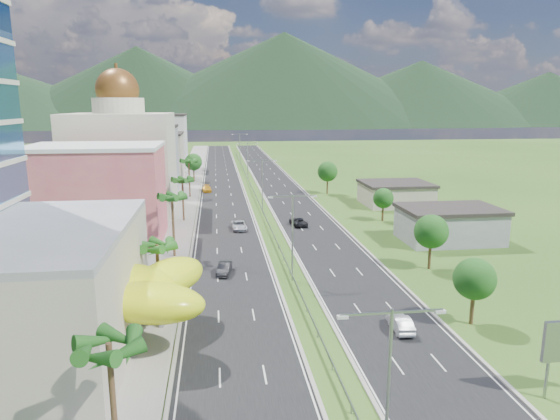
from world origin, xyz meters
name	(u,v)px	position (x,y,z in m)	size (l,w,h in m)	color
ground	(306,312)	(0.00, 0.00, 0.00)	(500.00, 500.00, 0.00)	#2D5119
road_left	(222,183)	(-7.50, 90.00, 0.02)	(11.00, 260.00, 0.04)	black
road_right	(275,182)	(7.50, 90.00, 0.02)	(11.00, 260.00, 0.04)	black
sidewalk_left	(188,184)	(-17.00, 90.00, 0.06)	(7.00, 260.00, 0.12)	gray
median_guardrail	(254,192)	(0.00, 71.99, 0.62)	(0.10, 216.06, 0.76)	gray
streetlight_median_a	(389,381)	(0.00, -25.00, 6.75)	(6.04, 0.25, 11.00)	gray
streetlight_median_b	(292,228)	(0.00, 10.00, 6.75)	(6.04, 0.25, 11.00)	gray
streetlight_median_c	(262,180)	(0.00, 50.00, 6.75)	(6.04, 0.25, 11.00)	gray
streetlight_median_d	(248,157)	(0.00, 95.00, 6.75)	(6.04, 0.25, 11.00)	gray
streetlight_median_e	(240,145)	(0.00, 140.00, 6.75)	(6.04, 0.25, 11.00)	gray
lime_canopy	(101,290)	(-20.00, -4.00, 4.99)	(18.00, 15.00, 7.40)	#D7E816
pink_shophouse	(98,196)	(-28.00, 32.00, 7.50)	(20.00, 15.00, 15.00)	#C45060
domed_building	(122,157)	(-28.00, 55.00, 11.35)	(20.00, 20.00, 28.70)	beige
midrise_grey	(145,160)	(-27.00, 80.00, 8.00)	(16.00, 15.00, 16.00)	gray
midrise_beige	(155,157)	(-27.00, 102.00, 6.50)	(16.00, 15.00, 13.00)	#B6AB96
midrise_white	(162,143)	(-27.00, 125.00, 9.00)	(16.00, 15.00, 18.00)	silver
shed_near	(449,226)	(28.00, 25.00, 2.50)	(15.00, 10.00, 5.00)	gray
shed_far	(395,195)	(30.00, 55.00, 2.20)	(14.00, 12.00, 4.40)	#B6AB96
palm_tree_a	(109,351)	(-15.50, -22.00, 8.02)	(3.60, 3.60, 9.10)	#47301C
palm_tree_b	(157,249)	(-15.50, 2.00, 7.06)	(3.60, 3.60, 8.10)	#47301C
palm_tree_c	(172,199)	(-15.50, 22.00, 8.50)	(3.60, 3.60, 9.60)	#47301C
palm_tree_d	(182,182)	(-15.50, 45.00, 7.54)	(3.60, 3.60, 8.60)	#47301C
palm_tree_e	(189,162)	(-15.50, 70.00, 8.31)	(3.60, 3.60, 9.40)	#47301C
leafy_tree_lfar	(193,162)	(-15.50, 95.00, 5.58)	(4.90, 4.90, 8.05)	#47301C
leafy_tree_ra	(475,279)	(16.00, -5.00, 4.78)	(4.20, 4.20, 6.90)	#47301C
leafy_tree_rb	(431,232)	(19.00, 12.00, 5.18)	(4.55, 4.55, 7.47)	#47301C
leafy_tree_rc	(383,198)	(22.00, 40.00, 4.37)	(3.85, 3.85, 6.33)	#47301C
leafy_tree_rd	(328,172)	(18.00, 70.00, 5.58)	(4.90, 4.90, 8.05)	#47301C
mountain_ridge	(285,126)	(60.00, 450.00, 0.00)	(860.00, 140.00, 90.00)	black
car_dark_left	(224,268)	(-8.46, 13.44, 0.78)	(1.56, 4.48, 1.48)	black
car_silver_mid_left	(239,225)	(-5.42, 36.74, 0.79)	(2.49, 5.40, 1.50)	#B3B6BB
car_yellow_far_left	(207,189)	(-11.63, 77.01, 0.81)	(2.15, 5.29, 1.53)	orange
car_silver_right	(400,323)	(8.35, -5.53, 0.80)	(1.60, 4.59, 1.51)	#B6B8BF
car_dark_far_right	(298,222)	(5.49, 38.41, 0.76)	(2.38, 5.17, 1.44)	black
motorcycle	(191,298)	(-12.30, 3.83, 0.73)	(0.66, 2.17, 1.39)	black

